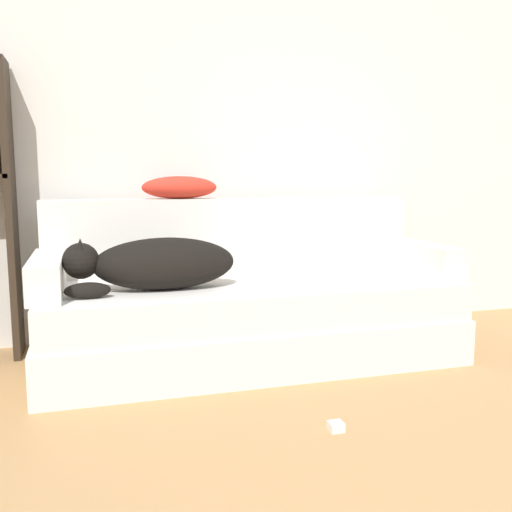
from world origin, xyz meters
TOP-DOWN VIEW (x-y plane):
  - wall_back at (0.00, 3.00)m, footprint 8.15×0.06m
  - couch at (-0.19, 2.37)m, footprint 2.21×0.88m
  - couch_backrest at (-0.19, 2.74)m, footprint 2.17×0.15m
  - couch_arm_left at (-1.22, 2.37)m, footprint 0.15×0.69m
  - couch_arm_right at (0.84, 2.37)m, footprint 0.15×0.69m
  - dog at (-0.71, 2.28)m, footprint 0.84×0.30m
  - laptop at (-0.07, 2.25)m, footprint 0.36×0.28m
  - throw_pillow at (-0.52, 2.72)m, footprint 0.43×0.19m
  - power_adapter at (-0.11, 1.43)m, footprint 0.06×0.06m

SIDE VIEW (x-z plane):
  - power_adapter at x=-0.11m, z-range 0.00..0.03m
  - couch at x=-0.19m, z-range 0.00..0.43m
  - laptop at x=-0.07m, z-range 0.44..0.45m
  - couch_arm_left at x=-1.22m, z-range 0.44..0.61m
  - couch_arm_right at x=0.84m, z-range 0.44..0.61m
  - dog at x=-0.71m, z-range 0.44..0.70m
  - couch_backrest at x=-0.19m, z-range 0.44..0.87m
  - throw_pillow at x=-0.52m, z-range 0.87..1.00m
  - wall_back at x=0.00m, z-range 0.00..2.70m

